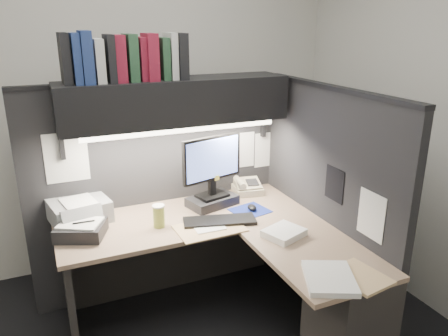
{
  "coord_description": "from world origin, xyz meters",
  "views": [
    {
      "loc": [
        -0.75,
        -2.07,
        2.0
      ],
      "look_at": [
        0.38,
        0.51,
        1.06
      ],
      "focal_mm": 35.0,
      "sensor_mm": 36.0,
      "label": 1
    }
  ],
  "objects_px": {
    "notebook_stack": "(81,230)",
    "monitor": "(212,179)",
    "desk": "(264,285)",
    "coffee_cup": "(159,217)",
    "telephone": "(247,187)",
    "printer": "(80,211)",
    "overhead_shelf": "(176,101)",
    "keyboard": "(220,221)"
  },
  "relations": [
    {
      "from": "overhead_shelf",
      "to": "coffee_cup",
      "type": "bearing_deg",
      "value": -130.12
    },
    {
      "from": "desk",
      "to": "telephone",
      "type": "bearing_deg",
      "value": 71.03
    },
    {
      "from": "overhead_shelf",
      "to": "monitor",
      "type": "xyz_separation_m",
      "value": [
        0.23,
        -0.08,
        -0.56
      ]
    },
    {
      "from": "keyboard",
      "to": "telephone",
      "type": "distance_m",
      "value": 0.58
    },
    {
      "from": "desk",
      "to": "monitor",
      "type": "distance_m",
      "value": 0.84
    },
    {
      "from": "overhead_shelf",
      "to": "coffee_cup",
      "type": "height_order",
      "value": "overhead_shelf"
    },
    {
      "from": "overhead_shelf",
      "to": "notebook_stack",
      "type": "xyz_separation_m",
      "value": [
        -0.71,
        -0.21,
        -0.73
      ]
    },
    {
      "from": "monitor",
      "to": "telephone",
      "type": "relative_size",
      "value": 2.34
    },
    {
      "from": "keyboard",
      "to": "coffee_cup",
      "type": "height_order",
      "value": "coffee_cup"
    },
    {
      "from": "overhead_shelf",
      "to": "keyboard",
      "type": "bearing_deg",
      "value": -66.22
    },
    {
      "from": "desk",
      "to": "printer",
      "type": "height_order",
      "value": "printer"
    },
    {
      "from": "notebook_stack",
      "to": "monitor",
      "type": "bearing_deg",
      "value": 7.46
    },
    {
      "from": "telephone",
      "to": "notebook_stack",
      "type": "bearing_deg",
      "value": -159.61
    },
    {
      "from": "printer",
      "to": "notebook_stack",
      "type": "height_order",
      "value": "printer"
    },
    {
      "from": "overhead_shelf",
      "to": "printer",
      "type": "xyz_separation_m",
      "value": [
        -0.69,
        0.04,
        -0.7
      ]
    },
    {
      "from": "desk",
      "to": "notebook_stack",
      "type": "relative_size",
      "value": 5.99
    },
    {
      "from": "telephone",
      "to": "keyboard",
      "type": "bearing_deg",
      "value": -125.47
    },
    {
      "from": "telephone",
      "to": "monitor",
      "type": "bearing_deg",
      "value": -150.51
    },
    {
      "from": "printer",
      "to": "desk",
      "type": "bearing_deg",
      "value": -49.51
    },
    {
      "from": "keyboard",
      "to": "coffee_cup",
      "type": "distance_m",
      "value": 0.4
    },
    {
      "from": "monitor",
      "to": "notebook_stack",
      "type": "distance_m",
      "value": 0.96
    },
    {
      "from": "keyboard",
      "to": "coffee_cup",
      "type": "xyz_separation_m",
      "value": [
        -0.39,
        0.1,
        0.06
      ]
    },
    {
      "from": "monitor",
      "to": "coffee_cup",
      "type": "relative_size",
      "value": 3.7
    },
    {
      "from": "overhead_shelf",
      "to": "printer",
      "type": "distance_m",
      "value": 0.98
    },
    {
      "from": "printer",
      "to": "telephone",
      "type": "bearing_deg",
      "value": -10.56
    },
    {
      "from": "monitor",
      "to": "telephone",
      "type": "distance_m",
      "value": 0.4
    },
    {
      "from": "desk",
      "to": "notebook_stack",
      "type": "bearing_deg",
      "value": 151.55
    },
    {
      "from": "printer",
      "to": "notebook_stack",
      "type": "xyz_separation_m",
      "value": [
        -0.02,
        -0.24,
        -0.03
      ]
    },
    {
      "from": "desk",
      "to": "coffee_cup",
      "type": "bearing_deg",
      "value": 137.17
    },
    {
      "from": "monitor",
      "to": "printer",
      "type": "bearing_deg",
      "value": 158.08
    },
    {
      "from": "monitor",
      "to": "coffee_cup",
      "type": "xyz_separation_m",
      "value": [
        -0.45,
        -0.18,
        -0.14
      ]
    },
    {
      "from": "coffee_cup",
      "to": "printer",
      "type": "height_order",
      "value": "printer"
    },
    {
      "from": "monitor",
      "to": "telephone",
      "type": "bearing_deg",
      "value": 5.57
    },
    {
      "from": "telephone",
      "to": "printer",
      "type": "xyz_separation_m",
      "value": [
        -1.26,
        -0.01,
        0.03
      ]
    },
    {
      "from": "coffee_cup",
      "to": "notebook_stack",
      "type": "relative_size",
      "value": 0.5
    },
    {
      "from": "keyboard",
      "to": "telephone",
      "type": "relative_size",
      "value": 2.16
    },
    {
      "from": "monitor",
      "to": "coffee_cup",
      "type": "distance_m",
      "value": 0.51
    },
    {
      "from": "coffee_cup",
      "to": "printer",
      "type": "distance_m",
      "value": 0.55
    },
    {
      "from": "overhead_shelf",
      "to": "printer",
      "type": "bearing_deg",
      "value": 177.05
    },
    {
      "from": "keyboard",
      "to": "printer",
      "type": "bearing_deg",
      "value": 169.18
    },
    {
      "from": "printer",
      "to": "coffee_cup",
      "type": "bearing_deg",
      "value": -43.97
    },
    {
      "from": "overhead_shelf",
      "to": "monitor",
      "type": "distance_m",
      "value": 0.61
    }
  ]
}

